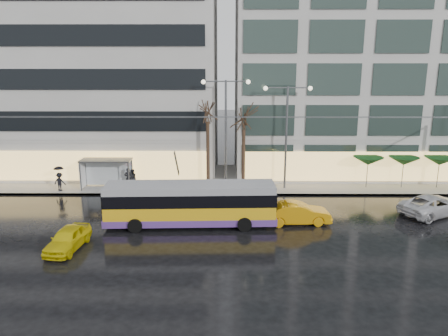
{
  "coord_description": "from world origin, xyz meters",
  "views": [
    {
      "loc": [
        2.1,
        -24.83,
        10.84
      ],
      "look_at": [
        1.89,
        5.0,
        3.33
      ],
      "focal_mm": 35.0,
      "sensor_mm": 36.0,
      "label": 1
    }
  ],
  "objects_px": {
    "bus_shelter": "(102,167)",
    "street_lamp_near": "(226,119)",
    "trolleybus": "(190,205)",
    "taxi_a": "(68,239)"
  },
  "relations": [
    {
      "from": "bus_shelter",
      "to": "street_lamp_near",
      "type": "bearing_deg",
      "value": 0.63
    },
    {
      "from": "street_lamp_near",
      "to": "trolleybus",
      "type": "bearing_deg",
      "value": -105.58
    },
    {
      "from": "bus_shelter",
      "to": "street_lamp_near",
      "type": "relative_size",
      "value": 0.47
    },
    {
      "from": "trolleybus",
      "to": "bus_shelter",
      "type": "height_order",
      "value": "trolleybus"
    },
    {
      "from": "bus_shelter",
      "to": "taxi_a",
      "type": "xyz_separation_m",
      "value": [
        1.22,
        -11.98,
        -1.3
      ]
    },
    {
      "from": "trolleybus",
      "to": "street_lamp_near",
      "type": "distance_m",
      "value": 9.74
    },
    {
      "from": "bus_shelter",
      "to": "street_lamp_near",
      "type": "distance_m",
      "value": 11.14
    },
    {
      "from": "trolleybus",
      "to": "taxi_a",
      "type": "height_order",
      "value": "trolleybus"
    },
    {
      "from": "bus_shelter",
      "to": "street_lamp_near",
      "type": "xyz_separation_m",
      "value": [
        10.38,
        0.11,
        4.03
      ]
    },
    {
      "from": "street_lamp_near",
      "to": "taxi_a",
      "type": "xyz_separation_m",
      "value": [
        -9.16,
        -12.09,
        -5.33
      ]
    }
  ]
}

